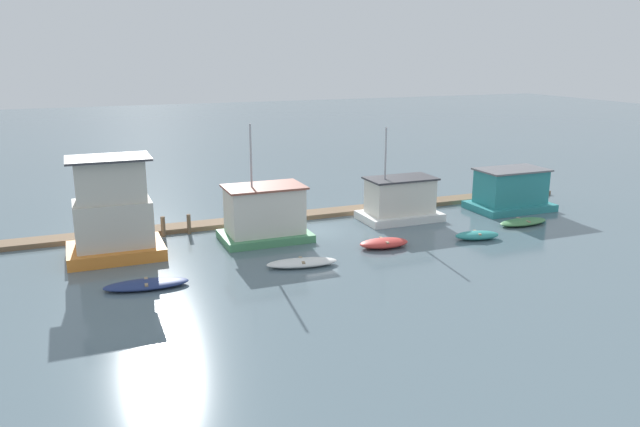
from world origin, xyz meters
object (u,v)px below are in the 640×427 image
(houseboat_teal, at_px, (510,191))
(dinghy_red, at_px, (384,243))
(dinghy_white, at_px, (302,263))
(houseboat_orange, at_px, (113,215))
(houseboat_green, at_px, (265,215))
(mooring_post_near_left, at_px, (163,227))
(dinghy_green, at_px, (523,222))
(dinghy_teal, at_px, (477,235))
(dinghy_navy, at_px, (146,284))
(mooring_post_near_right, at_px, (189,224))
(mooring_post_far_right, at_px, (400,199))
(houseboat_white, at_px, (400,201))

(houseboat_teal, xyz_separation_m, dinghy_red, (-12.51, -4.59, -1.11))
(dinghy_white, bearing_deg, houseboat_orange, 149.45)
(dinghy_white, bearing_deg, houseboat_green, 94.45)
(mooring_post_near_left, bearing_deg, dinghy_green, -15.19)
(dinghy_red, distance_m, dinghy_teal, 6.01)
(houseboat_green, relative_size, houseboat_teal, 1.24)
(dinghy_navy, bearing_deg, mooring_post_near_left, 76.51)
(mooring_post_near_left, bearing_deg, mooring_post_near_right, 0.00)
(dinghy_white, bearing_deg, dinghy_green, 7.76)
(dinghy_teal, relative_size, mooring_post_near_left, 2.31)
(houseboat_orange, distance_m, dinghy_navy, 6.00)
(mooring_post_near_left, bearing_deg, houseboat_orange, -135.50)
(houseboat_teal, xyz_separation_m, mooring_post_far_right, (-7.63, 2.40, -0.45))
(houseboat_white, height_order, houseboat_teal, houseboat_white)
(houseboat_orange, distance_m, houseboat_white, 18.48)
(dinghy_white, bearing_deg, mooring_post_near_left, 126.02)
(houseboat_orange, xyz_separation_m, houseboat_white, (18.42, 1.03, -1.09))
(houseboat_white, xyz_separation_m, mooring_post_near_right, (-13.83, 1.93, -0.70))
(mooring_post_far_right, bearing_deg, mooring_post_near_right, 180.00)
(houseboat_teal, bearing_deg, mooring_post_far_right, 162.54)
(dinghy_white, bearing_deg, dinghy_teal, 3.04)
(dinghy_white, relative_size, dinghy_teal, 1.36)
(houseboat_orange, relative_size, dinghy_white, 1.41)
(houseboat_teal, xyz_separation_m, dinghy_white, (-18.09, -5.90, -1.17))
(houseboat_orange, distance_m, dinghy_red, 15.31)
(dinghy_white, height_order, mooring_post_near_right, mooring_post_near_right)
(houseboat_green, relative_size, mooring_post_near_right, 5.64)
(houseboat_teal, xyz_separation_m, dinghy_teal, (-6.54, -5.28, -1.11))
(houseboat_teal, distance_m, dinghy_green, 4.24)
(dinghy_red, bearing_deg, mooring_post_near_right, 145.12)
(houseboat_white, xyz_separation_m, dinghy_white, (-9.38, -6.37, -1.13))
(dinghy_green, distance_m, mooring_post_near_right, 21.65)
(houseboat_orange, xyz_separation_m, dinghy_white, (9.04, -5.34, -2.22))
(houseboat_teal, xyz_separation_m, dinghy_green, (-1.76, -3.67, -1.17))
(houseboat_green, xyz_separation_m, dinghy_navy, (-7.64, -5.47, -1.39))
(houseboat_green, bearing_deg, dinghy_green, -10.53)
(houseboat_white, bearing_deg, mooring_post_near_right, 172.07)
(houseboat_teal, relative_size, mooring_post_near_right, 4.53)
(dinghy_green, bearing_deg, dinghy_white, -172.24)
(houseboat_orange, relative_size, dinghy_red, 1.83)
(houseboat_orange, distance_m, houseboat_teal, 27.16)
(dinghy_teal, xyz_separation_m, dinghy_green, (4.78, 1.61, -0.06))
(houseboat_green, relative_size, dinghy_navy, 1.70)
(houseboat_green, height_order, houseboat_white, houseboat_green)
(mooring_post_near_left, bearing_deg, houseboat_teal, -5.68)
(mooring_post_near_right, bearing_deg, dinghy_navy, -113.13)
(mooring_post_far_right, bearing_deg, dinghy_green, -45.96)
(houseboat_white, xyz_separation_m, dinghy_red, (-3.81, -5.06, -1.07))
(houseboat_white, distance_m, mooring_post_near_right, 13.98)
(dinghy_navy, relative_size, dinghy_white, 1.04)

